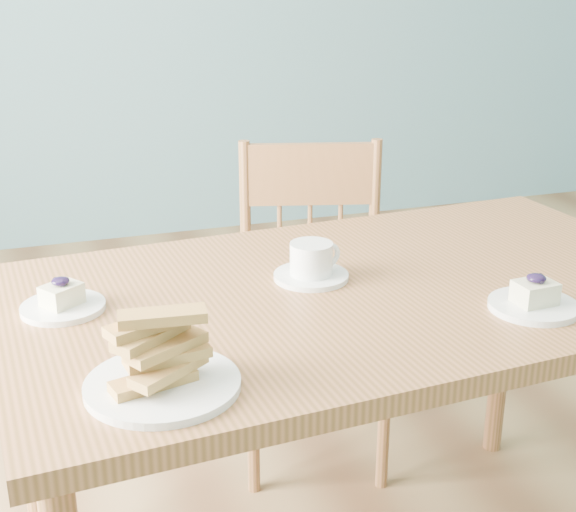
{
  "coord_description": "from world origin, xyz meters",
  "views": [
    {
      "loc": [
        -0.94,
        -1.54,
        1.36
      ],
      "look_at": [
        -0.47,
        -0.13,
        0.81
      ],
      "focal_mm": 50.0,
      "sensor_mm": 36.0,
      "label": 1
    }
  ],
  "objects_px": {
    "coffee_cup": "(312,264)",
    "biscotti_plate": "(161,364)",
    "dining_table": "(359,319)",
    "cheesecake_plate_near": "(534,300)",
    "dining_chair": "(313,305)",
    "cheesecake_plate_far": "(63,302)"
  },
  "relations": [
    {
      "from": "coffee_cup",
      "to": "biscotti_plate",
      "type": "relative_size",
      "value": 0.64
    },
    {
      "from": "dining_table",
      "to": "biscotti_plate",
      "type": "distance_m",
      "value": 0.54
    },
    {
      "from": "cheesecake_plate_near",
      "to": "dining_chair",
      "type": "bearing_deg",
      "value": 100.59
    },
    {
      "from": "cheesecake_plate_far",
      "to": "biscotti_plate",
      "type": "xyz_separation_m",
      "value": [
        0.12,
        -0.35,
        0.03
      ]
    },
    {
      "from": "dining_table",
      "to": "dining_chair",
      "type": "bearing_deg",
      "value": 74.7
    },
    {
      "from": "dining_table",
      "to": "biscotti_plate",
      "type": "xyz_separation_m",
      "value": [
        -0.45,
        -0.29,
        0.12
      ]
    },
    {
      "from": "dining_table",
      "to": "cheesecake_plate_far",
      "type": "distance_m",
      "value": 0.58
    },
    {
      "from": "coffee_cup",
      "to": "dining_chair",
      "type": "bearing_deg",
      "value": 57.78
    },
    {
      "from": "dining_chair",
      "to": "cheesecake_plate_far",
      "type": "relative_size",
      "value": 5.79
    },
    {
      "from": "cheesecake_plate_near",
      "to": "biscotti_plate",
      "type": "distance_m",
      "value": 0.71
    },
    {
      "from": "dining_table",
      "to": "cheesecake_plate_far",
      "type": "bearing_deg",
      "value": 169.75
    },
    {
      "from": "dining_table",
      "to": "cheesecake_plate_near",
      "type": "xyz_separation_m",
      "value": [
        0.26,
        -0.21,
        0.09
      ]
    },
    {
      "from": "cheesecake_plate_far",
      "to": "coffee_cup",
      "type": "height_order",
      "value": "coffee_cup"
    },
    {
      "from": "cheesecake_plate_near",
      "to": "biscotti_plate",
      "type": "relative_size",
      "value": 0.7
    },
    {
      "from": "cheesecake_plate_near",
      "to": "coffee_cup",
      "type": "bearing_deg",
      "value": 141.05
    },
    {
      "from": "cheesecake_plate_near",
      "to": "coffee_cup",
      "type": "xyz_separation_m",
      "value": [
        -0.34,
        0.27,
        0.01
      ]
    },
    {
      "from": "dining_chair",
      "to": "coffee_cup",
      "type": "height_order",
      "value": "dining_chair"
    },
    {
      "from": "cheesecake_plate_far",
      "to": "biscotti_plate",
      "type": "height_order",
      "value": "biscotti_plate"
    },
    {
      "from": "cheesecake_plate_near",
      "to": "coffee_cup",
      "type": "height_order",
      "value": "coffee_cup"
    },
    {
      "from": "cheesecake_plate_far",
      "to": "cheesecake_plate_near",
      "type": "bearing_deg",
      "value": -18.14
    },
    {
      "from": "dining_chair",
      "to": "cheesecake_plate_near",
      "type": "bearing_deg",
      "value": -64.19
    },
    {
      "from": "dining_chair",
      "to": "biscotti_plate",
      "type": "relative_size",
      "value": 3.78
    }
  ]
}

